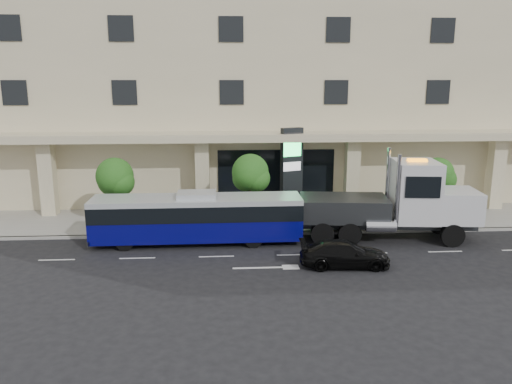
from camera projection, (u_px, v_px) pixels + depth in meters
ground at (290, 245)px, 27.18m from camera, size 120.00×120.00×0.00m
sidewalk at (280, 219)px, 32.03m from camera, size 120.00×6.00×0.15m
curb at (286, 233)px, 29.11m from camera, size 120.00×0.30×0.15m
convention_center at (268, 65)px, 39.98m from camera, size 60.00×17.60×20.00m
tree_left at (115, 179)px, 29.38m from camera, size 2.27×2.20×4.22m
tree_mid at (251, 175)px, 29.83m from camera, size 2.28×2.20×4.38m
tree_right at (438, 176)px, 30.57m from camera, size 2.10×2.00×4.04m
city_bus at (197, 217)px, 27.28m from camera, size 11.41×2.49×2.89m
tow_truck at (396, 203)px, 27.85m from camera, size 11.12×3.72×5.04m
black_sedan at (345, 254)px, 24.05m from camera, size 4.42×2.01×1.26m
signage_pylon at (291, 171)px, 32.43m from camera, size 1.49×0.96×5.67m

